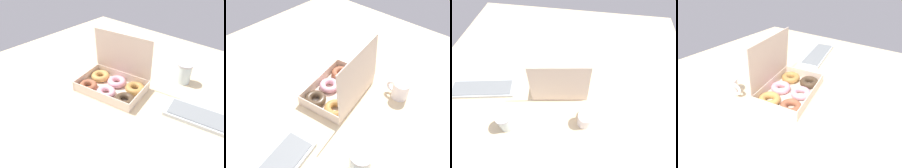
% 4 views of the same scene
% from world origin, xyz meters
% --- Properties ---
extents(ground_plane, '(1.80, 1.80, 0.02)m').
position_xyz_m(ground_plane, '(0.00, 0.00, -0.01)').
color(ground_plane, beige).
extents(donut_box, '(0.37, 0.28, 0.28)m').
position_xyz_m(donut_box, '(-0.01, 0.04, 0.03)').
color(donut_box, beige).
rests_on(donut_box, ground_plane).
extents(keyboard, '(0.43, 0.20, 0.02)m').
position_xyz_m(keyboard, '(0.49, 0.14, 0.01)').
color(keyboard, '#B6BEC0').
rests_on(keyboard, ground_plane).
extents(coffee_mug, '(0.08, 0.11, 0.09)m').
position_xyz_m(coffee_mug, '(-0.19, 0.26, 0.05)').
color(coffee_mug, white).
rests_on(coffee_mug, ground_plane).
extents(glass_jar, '(0.08, 0.08, 0.11)m').
position_xyz_m(glass_jar, '(0.24, 0.35, 0.06)').
color(glass_jar, silver).
rests_on(glass_jar, ground_plane).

